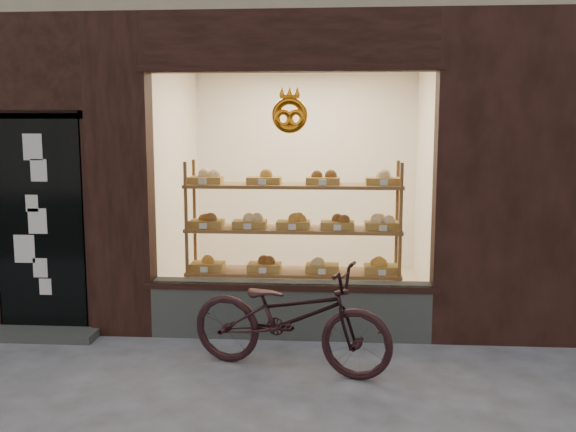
{
  "coord_description": "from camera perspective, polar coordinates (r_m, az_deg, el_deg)",
  "views": [
    {
      "loc": [
        0.88,
        -3.93,
        2.06
      ],
      "look_at": [
        0.44,
        2.0,
        1.22
      ],
      "focal_mm": 40.0,
      "sensor_mm": 36.0,
      "label": 1
    }
  ],
  "objects": [
    {
      "name": "bicycle",
      "position": [
        5.45,
        0.18,
        -8.95
      ],
      "size": [
        1.86,
        1.08,
        0.93
      ],
      "primitive_type": "imported",
      "rotation": [
        0.0,
        0.0,
        1.29
      ],
      "color": "black",
      "rests_on": "ground"
    },
    {
      "name": "display_shelf",
      "position": [
        6.6,
        0.48,
        -2.33
      ],
      "size": [
        2.2,
        0.45,
        1.7
      ],
      "color": "brown",
      "rests_on": "ground"
    }
  ]
}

